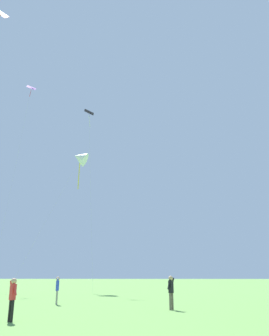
{
  "coord_description": "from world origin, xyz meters",
  "views": [
    {
      "loc": [
        -1.53,
        -4.26,
        1.64
      ],
      "look_at": [
        -3.5,
        31.21,
        12.64
      ],
      "focal_mm": 37.29,
      "sensor_mm": 36.0,
      "label": 1
    }
  ],
  "objects": [
    {
      "name": "kite_purple_streamer",
      "position": [
        -20.32,
        42.6,
        27.52
      ],
      "size": [
        1.34,
        6.05,
        30.25
      ],
      "color": "purple",
      "rests_on": "ground_plane"
    },
    {
      "name": "kite_black_large",
      "position": [
        -9.6,
        36.33,
        20.63
      ],
      "size": [
        2.63,
        4.95,
        22.61
      ],
      "color": "black",
      "rests_on": "ground_plane"
    },
    {
      "name": "person_in_red_shirt",
      "position": [
        -7.38,
        17.56,
        0.95
      ],
      "size": [
        0.22,
        0.51,
        1.58
      ],
      "color": "gray",
      "rests_on": "ground_plane"
    },
    {
      "name": "kite_white_distant",
      "position": [
        -10.97,
        38.04,
        16.26
      ],
      "size": [
        5.03,
        10.88,
        17.44
      ],
      "color": "white",
      "rests_on": "ground_plane"
    },
    {
      "name": "person_in_blue_jacket",
      "position": [
        -6.9,
        9.44,
        0.93
      ],
      "size": [
        0.45,
        0.36,
        1.55
      ],
      "color": "black",
      "rests_on": "ground_plane"
    },
    {
      "name": "person_near_tree",
      "position": [
        -0.71,
        14.54,
        0.98
      ],
      "size": [
        0.42,
        0.44,
        1.64
      ],
      "color": "#665B4C",
      "rests_on": "ground_plane"
    }
  ]
}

